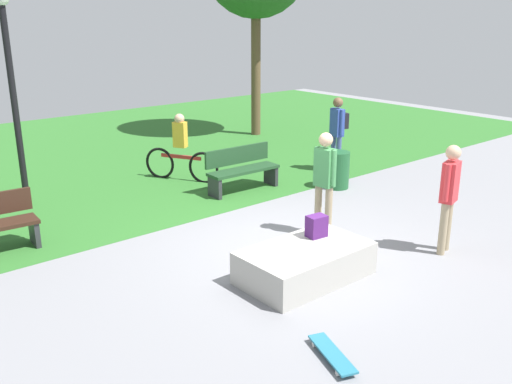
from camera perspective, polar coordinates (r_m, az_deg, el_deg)
name	(u,v)px	position (r m, az deg, el deg)	size (l,w,h in m)	color
ground_plane	(298,248)	(9.01, 4.25, -5.68)	(28.00, 28.00, 0.00)	gray
grass_lawn	(85,155)	(15.50, -16.92, 3.64)	(26.60, 11.94, 0.01)	#2D6B28
concrete_ledge	(305,263)	(7.95, 5.00, -7.18)	(1.83, 1.07, 0.47)	#A8A59E
backpack_on_ledge	(317,226)	(8.18, 6.16, -3.47)	(0.28, 0.20, 0.32)	#4C1E66
skater_performing_trick	(449,191)	(8.99, 19.01, 0.11)	(0.42, 0.28, 1.71)	tan
skater_watching	(325,176)	(9.27, 6.97, 1.64)	(0.23, 0.43, 1.74)	tan
skateboard_by_ledge	(332,354)	(6.35, 7.73, -15.96)	(0.46, 0.82, 0.08)	teal
park_bench_far_right	(242,168)	(11.73, -1.46, 2.44)	(1.61, 0.52, 0.91)	#1E4223
lamp_post	(11,80)	(11.16, -23.58, 10.39)	(0.28, 0.28, 3.96)	black
trash_bin	(338,170)	(12.05, 8.27, 2.24)	(0.50, 0.50, 0.79)	#1E592D
pedestrian_with_backpack	(338,127)	(13.22, 8.30, 6.52)	(0.40, 0.42, 1.73)	#3F5184
cyclist_on_bicycle	(181,152)	(12.55, -7.64, 4.02)	(0.92, 1.63, 1.52)	black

